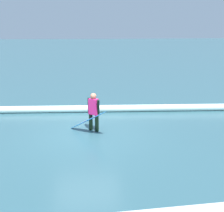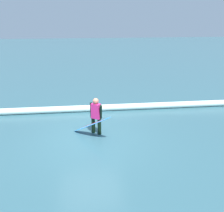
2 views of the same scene
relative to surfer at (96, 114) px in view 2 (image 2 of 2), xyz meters
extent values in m
plane|color=#2F5762|center=(0.29, 0.35, -0.80)|extent=(121.80, 121.80, 0.00)
cylinder|color=black|center=(-0.11, 0.09, -0.48)|extent=(0.14, 0.14, 0.64)
cylinder|color=black|center=(0.11, -0.09, -0.48)|extent=(0.14, 0.14, 0.64)
cube|color=#D82672|center=(0.00, 0.00, 0.13)|extent=(0.39, 0.37, 0.58)
sphere|color=#B97058|center=(0.00, 0.00, 0.53)|extent=(0.22, 0.22, 0.22)
cylinder|color=black|center=(-0.17, 0.13, 0.13)|extent=(0.09, 0.24, 0.59)
cylinder|color=black|center=(0.17, -0.13, 0.13)|extent=(0.09, 0.20, 0.59)
ellipsoid|color=#268CE5|center=(0.20, 0.26, -0.30)|extent=(1.50, 1.35, 1.03)
ellipsoid|color=red|center=(0.20, 0.26, -0.30)|extent=(1.13, 1.00, 0.83)
cylinder|color=white|center=(2.88, -2.52, -0.65)|extent=(24.89, 1.23, 0.31)
camera|label=1|loc=(0.19, 10.78, 3.16)|focal=48.91mm
camera|label=2|loc=(0.63, 8.05, 3.26)|focal=36.67mm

